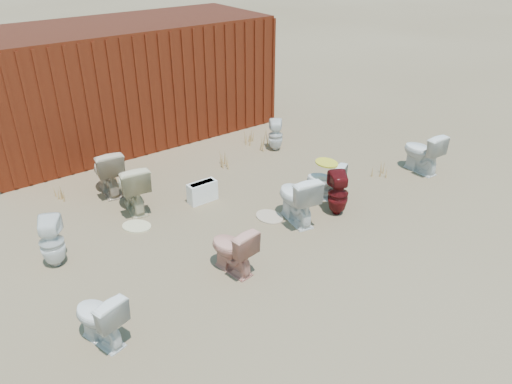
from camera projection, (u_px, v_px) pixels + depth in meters
ground at (280, 240)px, 7.42m from camera, size 100.00×100.00×0.00m
shipping_container at (126, 82)px, 10.52m from camera, size 6.00×2.40×2.40m
toilet_front_a at (99, 318)px, 5.47m from camera, size 0.56×0.75×0.68m
toilet_front_pink at (232, 249)px, 6.60m from camera, size 0.50×0.74×0.70m
toilet_front_c at (297, 198)px, 7.71m from camera, size 0.60×0.88×0.82m
toilet_front_maroon at (338, 194)px, 7.93m from camera, size 0.44×0.44×0.72m
toilet_front_e at (422, 152)px, 9.29m from camera, size 0.47×0.78×0.78m
toilet_back_a at (52, 242)px, 6.72m from camera, size 0.44×0.45×0.73m
toilet_back_beige_left at (132, 187)px, 8.02m from camera, size 0.59×0.88×0.83m
toilet_back_beige_right at (107, 171)px, 8.53m from camera, size 0.56×0.86×0.83m
toilet_back_yellowlid at (325, 181)px, 8.38m from camera, size 0.63×0.74×0.66m
toilet_back_e at (276, 135)px, 10.20m from camera, size 0.41×0.41×0.65m
yellow_lid at (327, 163)px, 8.22m from camera, size 0.33×0.42×0.02m
loose_tank at (202, 192)px, 8.37m from camera, size 0.50×0.20×0.35m
loose_lid_near at (270, 217)px, 7.97m from camera, size 0.43×0.53×0.02m
loose_lid_far at (137, 226)px, 7.73m from camera, size 0.56×0.59×0.02m
weed_clump_a at (51, 194)px, 8.39m from camera, size 0.36×0.36×0.27m
weed_clump_b at (220, 160)px, 9.55m from camera, size 0.32×0.32×0.30m
weed_clump_c at (267, 141)px, 10.30m from camera, size 0.36×0.36×0.36m
weed_clump_d at (124, 175)px, 9.00m from camera, size 0.30×0.30×0.28m
weed_clump_e at (248, 137)px, 10.61m from camera, size 0.34×0.34×0.26m
weed_clump_f at (380, 170)px, 9.23m from camera, size 0.28×0.28×0.23m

